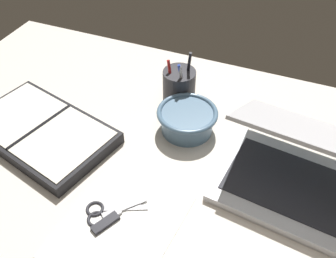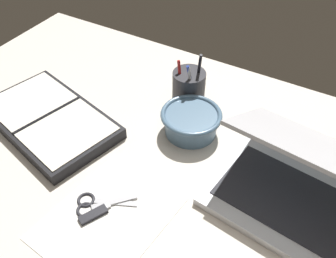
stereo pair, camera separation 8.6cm
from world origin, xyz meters
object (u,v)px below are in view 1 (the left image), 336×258
laptop (298,168)px  scissors (103,212)px  pen_cup (179,86)px  bowl (187,119)px  planner (41,131)px

laptop → scissors: size_ratio=2.79×
scissors → pen_cup: bearing=51.9°
bowl → planner: bearing=-154.0°
scissors → planner: bearing=114.2°
planner → scissors: size_ratio=3.25×
bowl → planner: bowl is taller
bowl → pen_cup: size_ratio=0.99×
bowl → pen_cup: bearing=120.8°
planner → laptop: bearing=22.4°
laptop → bowl: 28.94cm
laptop → pen_cup: laptop is taller
pen_cup → scissors: pen_cup is taller
laptop → pen_cup: (-34.02, 17.51, -0.04)cm
bowl → planner: 36.59cm
bowl → planner: (-32.83, -16.04, -1.81)cm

